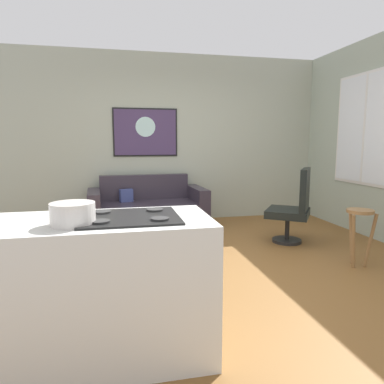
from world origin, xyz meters
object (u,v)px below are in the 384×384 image
Objects in this scene: armchair at (294,207)px; bar_stool at (359,224)px; coffee_table at (167,220)px; couch at (147,210)px; wall_painting at (145,132)px; mixing_bowl at (73,214)px.

bar_stool is at bearing -75.77° from armchair.
armchair is (1.69, -0.14, 0.12)m from coffee_table.
coffee_table is 1.00× the size of armchair.
coffee_table is (0.15, -1.11, 0.09)m from couch.
wall_painting is at bearing 136.53° from armchair.
coffee_table is at bearing -85.57° from wall_painting.
couch is at bearing 145.92° from armchair.
mixing_bowl is at bearing -101.75° from couch.
couch is 2.24m from armchair.
wall_painting reaches higher than couch.
armchair is at bearing 40.12° from mixing_bowl.
couch is 1.31m from wall_painting.
armchair is at bearing -43.47° from wall_painting.
coffee_table is at bearing 150.32° from bar_stool.
mixing_bowl reaches higher than couch.
wall_painting is (0.03, 0.47, 1.23)m from couch.
armchair is 0.95× the size of wall_painting.
couch is 7.35× the size of mixing_bowl.
armchair is at bearing -34.08° from couch.
bar_stool is (0.25, -0.97, -0.02)m from armchair.
mixing_bowl reaches higher than coffee_table.
couch is at bearing 78.25° from mixing_bowl.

